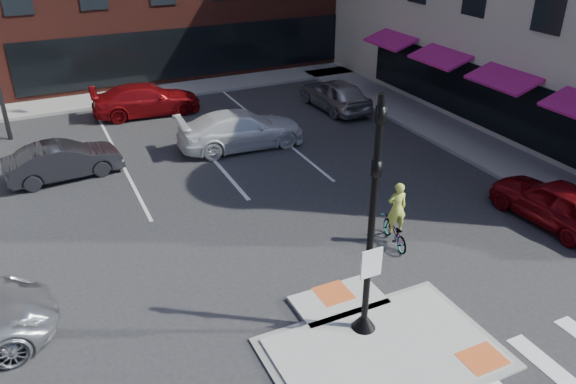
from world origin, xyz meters
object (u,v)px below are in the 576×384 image
white_pickup (241,129)px  bg_car_red (146,99)px  red_sedan (556,202)px  bg_car_silver (335,94)px  cyclist (395,224)px  bg_car_dark (64,161)px

white_pickup → bg_car_red: white_pickup is taller
red_sedan → bg_car_red: same height
bg_car_silver → cyclist: cyclist is taller
bg_car_dark → bg_car_red: (4.51, 5.90, 0.06)m
red_sedan → cyclist: cyclist is taller
bg_car_dark → cyclist: bearing=-142.7°
bg_car_dark → bg_car_silver: 13.59m
white_pickup → bg_car_dark: (-7.24, 0.06, -0.09)m
red_sedan → bg_car_dark: 17.68m
cyclist → red_sedan: bearing=178.9°
bg_car_silver → cyclist: 12.81m
bg_car_dark → bg_car_silver: bearing=-84.7°
bg_car_dark → cyclist: size_ratio=2.02×
red_sedan → bg_car_silver: bg_car_silver is taller
bg_car_silver → cyclist: (-4.69, -11.92, -0.09)m
white_pickup → cyclist: 9.44m
white_pickup → bg_car_silver: (6.11, 2.59, 0.00)m
white_pickup → cyclist: size_ratio=2.59×
white_pickup → bg_car_silver: size_ratio=1.17×
bg_car_dark → bg_car_silver: bg_car_silver is taller
white_pickup → bg_car_dark: size_ratio=1.28×
bg_car_red → cyclist: cyclist is taller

